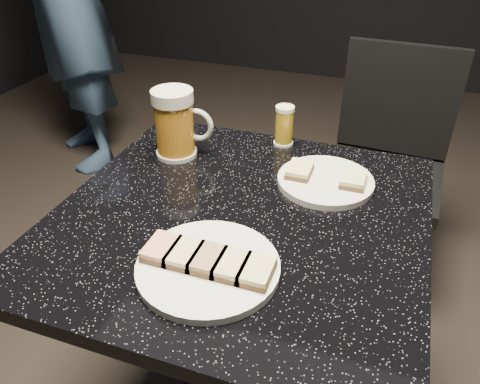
% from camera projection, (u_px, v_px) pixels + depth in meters
% --- Properties ---
extents(plate_large, '(0.24, 0.24, 0.01)m').
position_uv_depth(plate_large, '(208.00, 267.00, 0.76)').
color(plate_large, white).
rests_on(plate_large, table).
extents(plate_small, '(0.20, 0.20, 0.01)m').
position_uv_depth(plate_small, '(325.00, 181.00, 0.99)').
color(plate_small, silver).
rests_on(plate_small, table).
extents(table, '(0.70, 0.70, 0.75)m').
position_uv_depth(table, '(240.00, 302.00, 1.03)').
color(table, black).
rests_on(table, floor).
extents(beer_mug, '(0.14, 0.10, 0.16)m').
position_uv_depth(beer_mug, '(176.00, 123.00, 1.06)').
color(beer_mug, silver).
rests_on(beer_mug, table).
extents(beer_tumbler, '(0.05, 0.05, 0.10)m').
position_uv_depth(beer_tumbler, '(284.00, 126.00, 1.12)').
color(beer_tumbler, silver).
rests_on(beer_tumbler, table).
extents(chair, '(0.40, 0.40, 0.86)m').
position_uv_depth(chair, '(386.00, 159.00, 1.60)').
color(chair, black).
rests_on(chair, floor).
extents(canapes_on_plate_large, '(0.22, 0.07, 0.02)m').
position_uv_depth(canapes_on_plate_large, '(208.00, 259.00, 0.76)').
color(canapes_on_plate_large, '#4C3521').
rests_on(canapes_on_plate_large, plate_large).
extents(canapes_on_plate_small, '(0.16, 0.07, 0.02)m').
position_uv_depth(canapes_on_plate_small, '(326.00, 175.00, 0.98)').
color(canapes_on_plate_small, '#4C3521').
rests_on(canapes_on_plate_small, plate_small).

